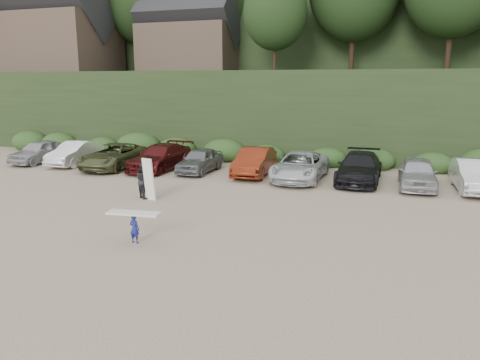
% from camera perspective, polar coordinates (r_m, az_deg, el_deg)
% --- Properties ---
extents(ground, '(120.00, 120.00, 0.00)m').
position_cam_1_polar(ground, '(16.81, -1.70, -6.48)').
color(ground, tan).
rests_on(ground, ground).
extents(hillside_backdrop, '(90.00, 41.50, 28.00)m').
position_cam_1_polar(hillside_backdrop, '(51.54, 12.60, 18.33)').
color(hillside_backdrop, black).
rests_on(hillside_backdrop, ground).
extents(parked_cars, '(39.30, 6.31, 1.58)m').
position_cam_1_polar(parked_cars, '(25.60, 11.15, 1.53)').
color(parked_cars, '#AAA9AE').
rests_on(parked_cars, ground).
extents(child_surfer, '(1.83, 0.68, 1.07)m').
position_cam_1_polar(child_surfer, '(16.01, -12.78, -5.01)').
color(child_surfer, navy).
rests_on(child_surfer, ground).
extents(adult_surfer, '(1.26, 1.00, 1.94)m').
position_cam_1_polar(adult_surfer, '(21.94, -11.62, -0.05)').
color(adult_surfer, black).
rests_on(adult_surfer, ground).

